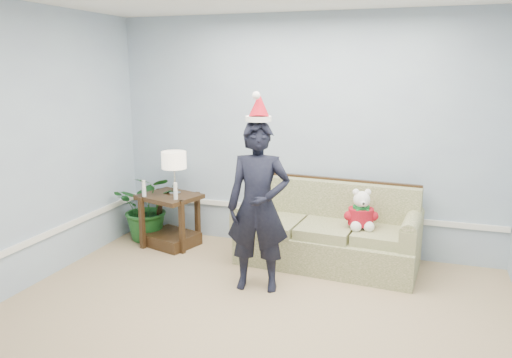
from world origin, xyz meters
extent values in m
cube|color=#A3BDD0|center=(0.00, 2.51, 1.35)|extent=(4.50, 0.02, 2.70)
cube|color=white|center=(0.00, 2.48, 0.45)|extent=(4.48, 0.03, 0.06)
cube|color=#51622E|center=(0.40, 2.04, 0.18)|extent=(1.95, 0.95, 0.36)
cube|color=#51622E|center=(-0.19, 2.00, 0.41)|extent=(0.61, 0.69, 0.11)
cube|color=#51622E|center=(0.40, 2.00, 0.41)|extent=(0.61, 0.69, 0.11)
cube|color=#51622E|center=(0.99, 2.00, 0.41)|extent=(0.61, 0.69, 0.11)
cube|color=#51622E|center=(0.40, 2.35, 0.61)|extent=(1.90, 0.32, 0.50)
cube|color=black|center=(0.40, 2.41, 0.87)|extent=(1.89, 0.20, 0.05)
cube|color=#51622E|center=(-0.47, 2.04, 0.47)|extent=(0.22, 0.82, 0.22)
cube|color=#51622E|center=(1.27, 2.04, 0.47)|extent=(0.22, 0.82, 0.22)
cube|color=#3B2615|center=(-1.50, 2.05, 0.60)|extent=(0.78, 0.71, 0.05)
cube|color=#3B2615|center=(-1.50, 2.05, 0.07)|extent=(0.70, 0.63, 0.15)
cube|color=#3B2615|center=(-1.76, 1.84, 0.31)|extent=(0.07, 0.07, 0.63)
cube|color=#3B2615|center=(-1.24, 1.84, 0.31)|extent=(0.07, 0.07, 0.63)
cube|color=#3B2615|center=(-1.76, 2.26, 0.31)|extent=(0.07, 0.07, 0.63)
cube|color=#3B2615|center=(-1.24, 2.26, 0.31)|extent=(0.07, 0.07, 0.63)
cylinder|color=silver|center=(-1.44, 2.08, 0.64)|extent=(0.14, 0.14, 0.03)
sphere|color=silver|center=(-1.44, 2.08, 0.72)|extent=(0.08, 0.08, 0.08)
cylinder|color=silver|center=(-1.44, 2.08, 0.84)|extent=(0.02, 0.02, 0.29)
cylinder|color=#FCECCD|center=(-1.44, 2.08, 1.04)|extent=(0.29, 0.29, 0.20)
cylinder|color=silver|center=(-1.74, 1.88, 0.68)|extent=(0.05, 0.05, 0.11)
cylinder|color=white|center=(-1.74, 1.88, 0.78)|extent=(0.04, 0.04, 0.09)
cylinder|color=silver|center=(-1.33, 1.88, 0.68)|extent=(0.05, 0.05, 0.11)
cylinder|color=white|center=(-1.33, 1.88, 0.78)|extent=(0.04, 0.04, 0.09)
imported|color=#1A531F|center=(-1.86, 2.15, 0.42)|extent=(0.91, 0.84, 0.84)
imported|color=black|center=(-0.12, 1.25, 0.82)|extent=(0.65, 0.49, 1.63)
cylinder|color=white|center=(-0.12, 1.25, 1.65)|extent=(0.29, 0.29, 0.05)
cone|color=#B0122A|center=(-0.12, 1.27, 1.77)|extent=(0.26, 0.30, 0.28)
sphere|color=white|center=(-0.12, 1.19, 1.86)|extent=(0.07, 0.07, 0.07)
sphere|color=white|center=(0.75, 2.00, 0.59)|extent=(0.24, 0.24, 0.24)
cylinder|color=#B0122A|center=(0.75, 2.00, 0.59)|extent=(0.33, 0.33, 0.17)
cylinder|color=#0F5E24|center=(0.75, 2.00, 0.69)|extent=(0.22, 0.22, 0.03)
sphere|color=white|center=(0.68, 1.89, 0.51)|extent=(0.11, 0.11, 0.11)
sphere|color=white|center=(0.82, 1.89, 0.51)|extent=(0.11, 0.11, 0.11)
sphere|color=white|center=(0.75, 1.99, 0.77)|extent=(0.17, 0.17, 0.17)
sphere|color=black|center=(0.75, 1.89, 0.76)|extent=(0.02, 0.02, 0.02)
sphere|color=white|center=(0.69, 2.00, 0.85)|extent=(0.07, 0.07, 0.07)
sphere|color=white|center=(0.81, 2.00, 0.85)|extent=(0.07, 0.07, 0.07)
camera|label=1|loc=(1.31, -3.05, 2.10)|focal=35.00mm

